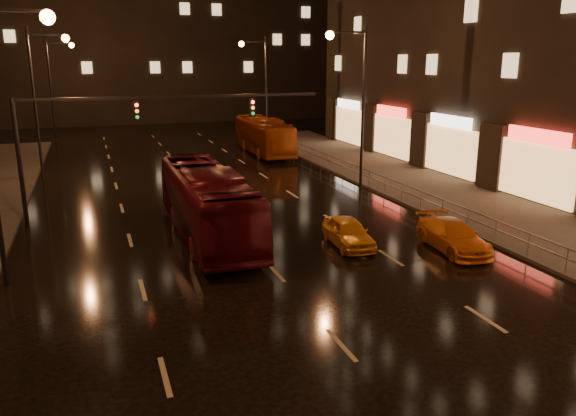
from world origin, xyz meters
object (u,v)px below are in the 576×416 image
Objects in this scene: bus_curb at (264,136)px; bus_red at (207,202)px; taxi_near at (348,232)px; taxi_far at (453,236)px.

bus_red is at bearing -111.73° from bus_curb.
taxi_far reaches higher than taxi_near.
bus_curb is 2.54× the size of taxi_far.
bus_red is 11.01m from taxi_far.
taxi_near is at bearing -32.40° from bus_red.
taxi_near is at bearing -97.22° from bus_curb.
taxi_far is (0.11, -27.36, -0.90)m from bus_curb.
taxi_far is at bearing -30.03° from bus_red.
bus_red is 23.80m from bus_curb.
bus_red reaches higher than taxi_far.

